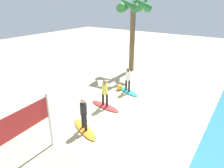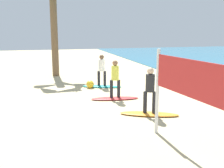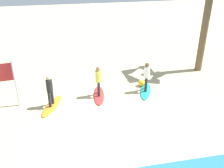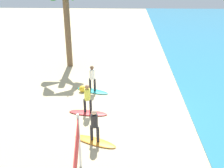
{
  "view_description": "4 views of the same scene",
  "coord_description": "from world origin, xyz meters",
  "px_view_note": "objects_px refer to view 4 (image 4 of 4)",
  "views": [
    {
      "loc": [
        9.22,
        4.0,
        5.89
      ],
      "look_at": [
        -0.33,
        -2.56,
        1.17
      ],
      "focal_mm": 32.93,
      "sensor_mm": 36.0,
      "label": 1
    },
    {
      "loc": [
        11.76,
        -5.59,
        3.04
      ],
      "look_at": [
        0.62,
        -2.66,
        0.72
      ],
      "focal_mm": 43.84,
      "sensor_mm": 36.0,
      "label": 2
    },
    {
      "loc": [
        2.2,
        9.62,
        7.03
      ],
      "look_at": [
        -0.18,
        -2.32,
        0.74
      ],
      "focal_mm": 41.58,
      "sensor_mm": 36.0,
      "label": 3
    },
    {
      "loc": [
        13.43,
        -0.78,
        7.99
      ],
      "look_at": [
        -0.55,
        -1.22,
        1.29
      ],
      "focal_mm": 44.74,
      "sensor_mm": 36.0,
      "label": 4
    }
  ],
  "objects_px": {
    "surfboard_orange": "(95,141)",
    "surfboard_teal": "(93,91)",
    "surfer_teal": "(92,76)",
    "surfer_red": "(87,97)",
    "surfer_orange": "(94,123)",
    "surfboard_red": "(88,113)",
    "beach_ball": "(82,89)"
  },
  "relations": [
    {
      "from": "surfboard_red",
      "to": "surfer_teal",
      "type": "bearing_deg",
      "value": 97.35
    },
    {
      "from": "beach_ball",
      "to": "surfer_orange",
      "type": "bearing_deg",
      "value": 13.63
    },
    {
      "from": "surfboard_orange",
      "to": "beach_ball",
      "type": "relative_size",
      "value": 5.24
    },
    {
      "from": "surfboard_orange",
      "to": "surfboard_red",
      "type": "bearing_deg",
      "value": 126.25
    },
    {
      "from": "surfboard_orange",
      "to": "surfboard_teal",
      "type": "bearing_deg",
      "value": 119.51
    },
    {
      "from": "surfer_teal",
      "to": "beach_ball",
      "type": "height_order",
      "value": "surfer_teal"
    },
    {
      "from": "surfboard_teal",
      "to": "surfer_red",
      "type": "bearing_deg",
      "value": -68.94
    },
    {
      "from": "surfboard_teal",
      "to": "surfer_teal",
      "type": "relative_size",
      "value": 1.28
    },
    {
      "from": "surfboard_red",
      "to": "surfer_orange",
      "type": "xyz_separation_m",
      "value": [
        2.5,
        0.59,
        0.99
      ]
    },
    {
      "from": "surfer_teal",
      "to": "surfer_red",
      "type": "bearing_deg",
      "value": 0.05
    },
    {
      "from": "surfboard_red",
      "to": "beach_ball",
      "type": "xyz_separation_m",
      "value": [
        -2.6,
        -0.64,
        0.16
      ]
    },
    {
      "from": "surfer_orange",
      "to": "surfboard_red",
      "type": "bearing_deg",
      "value": -166.66
    },
    {
      "from": "surfboard_red",
      "to": "surfboard_orange",
      "type": "xyz_separation_m",
      "value": [
        2.5,
        0.59,
        0.0
      ]
    },
    {
      "from": "surfboard_teal",
      "to": "surfer_orange",
      "type": "xyz_separation_m",
      "value": [
        5.14,
        0.59,
        0.99
      ]
    },
    {
      "from": "surfer_teal",
      "to": "surfboard_red",
      "type": "relative_size",
      "value": 0.78
    },
    {
      "from": "surfboard_orange",
      "to": "beach_ball",
      "type": "xyz_separation_m",
      "value": [
        -5.1,
        -1.24,
        0.16
      ]
    },
    {
      "from": "surfboard_red",
      "to": "surfer_orange",
      "type": "distance_m",
      "value": 2.75
    },
    {
      "from": "surfer_red",
      "to": "surfboard_teal",
      "type": "bearing_deg",
      "value": -179.95
    },
    {
      "from": "surfer_teal",
      "to": "surfboard_orange",
      "type": "bearing_deg",
      "value": 6.59
    },
    {
      "from": "surfboard_orange",
      "to": "surfer_orange",
      "type": "bearing_deg",
      "value": 22.91
    },
    {
      "from": "surfboard_teal",
      "to": "surfboard_orange",
      "type": "xyz_separation_m",
      "value": [
        5.14,
        0.59,
        0.0
      ]
    },
    {
      "from": "surfboard_teal",
      "to": "surfer_teal",
      "type": "bearing_deg",
      "value": 0.0
    },
    {
      "from": "surfboard_teal",
      "to": "surfboard_orange",
      "type": "height_order",
      "value": "same"
    },
    {
      "from": "surfer_teal",
      "to": "surfer_red",
      "type": "relative_size",
      "value": 1.0
    },
    {
      "from": "surfer_teal",
      "to": "surfer_orange",
      "type": "distance_m",
      "value": 5.17
    },
    {
      "from": "surfer_teal",
      "to": "surfer_orange",
      "type": "relative_size",
      "value": 1.0
    },
    {
      "from": "surfer_red",
      "to": "surfboard_orange",
      "type": "bearing_deg",
      "value": 13.34
    },
    {
      "from": "surfer_red",
      "to": "surfer_orange",
      "type": "height_order",
      "value": "same"
    },
    {
      "from": "surfboard_red",
      "to": "surfboard_teal",
      "type": "bearing_deg",
      "value": 97.35
    },
    {
      "from": "surfboard_teal",
      "to": "surfer_orange",
      "type": "distance_m",
      "value": 5.27
    },
    {
      "from": "surfer_red",
      "to": "surfboard_orange",
      "type": "distance_m",
      "value": 2.75
    },
    {
      "from": "surfboard_teal",
      "to": "surfboard_red",
      "type": "bearing_deg",
      "value": -68.94
    }
  ]
}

